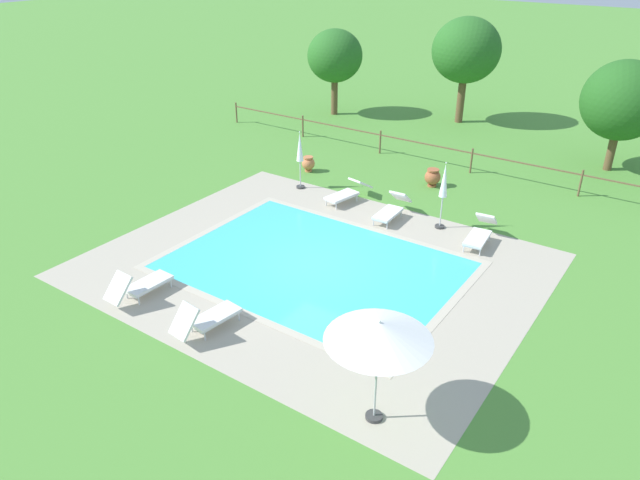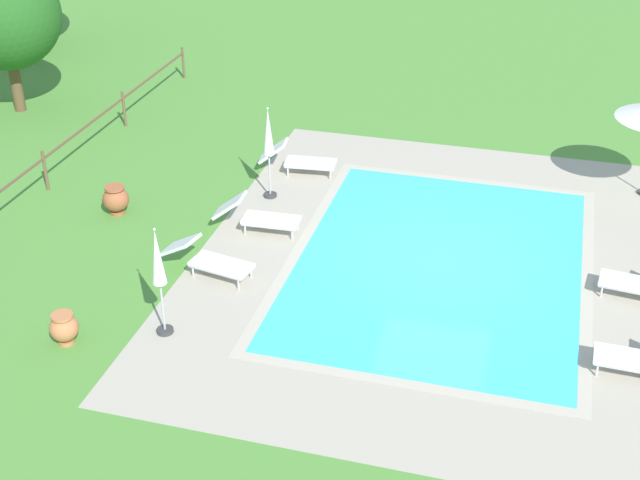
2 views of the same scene
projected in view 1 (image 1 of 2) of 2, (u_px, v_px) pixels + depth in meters
The scene contains 18 objects.
ground_plane at pixel (314, 265), 17.63m from camera, with size 160.00×160.00×0.00m, color #518E38.
pool_deck_paving at pixel (314, 265), 17.63m from camera, with size 12.61×10.33×0.01m, color #B2A893.
swimming_pool_water at pixel (314, 265), 17.63m from camera, with size 8.21×5.93×0.01m, color #42CCD6.
pool_coping_rim at pixel (314, 265), 17.63m from camera, with size 8.69×6.41×0.01m.
sun_lounger_north_near_steps at pixel (347, 192), 21.69m from camera, with size 0.98×2.12×0.76m.
sun_lounger_north_mid at pixel (140, 285), 15.91m from camera, with size 0.66×1.92×0.95m.
sun_lounger_north_far at pixel (392, 209), 20.35m from camera, with size 0.69×2.01×0.86m.
sun_lounger_north_end at pixel (206, 318), 14.54m from camera, with size 0.81×1.91×0.99m.
sun_lounger_south_near_corner at pixel (480, 233), 18.73m from camera, with size 0.80×2.03×0.86m.
patio_umbrella_open_foreground at pixel (379, 332), 11.07m from camera, with size 2.11×2.11×2.43m.
patio_umbrella_closed_row_west at pixel (300, 151), 22.30m from camera, with size 0.32×0.32×2.27m.
patio_umbrella_closed_row_centre at pixel (444, 185), 19.17m from camera, with size 0.32×0.32×2.33m.
terracotta_urn_near_fence at pixel (308, 163), 24.43m from camera, with size 0.54×0.54×0.64m.
terracotta_urn_by_tree at pixel (433, 177), 22.97m from camera, with size 0.62×0.62×0.71m.
perimeter_fence at pixel (424, 147), 25.20m from camera, with size 21.56×0.08×1.05m.
tree_far_west at pixel (466, 51), 29.36m from camera, with size 3.42×3.42×5.26m.
tree_west_mid at pixel (335, 56), 30.95m from camera, with size 2.91×2.91×4.48m.
tree_centre at pixel (623, 101), 23.43m from camera, with size 3.24×3.24×4.51m.
Camera 1 is at (8.85, -12.46, 8.83)m, focal length 33.08 mm.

